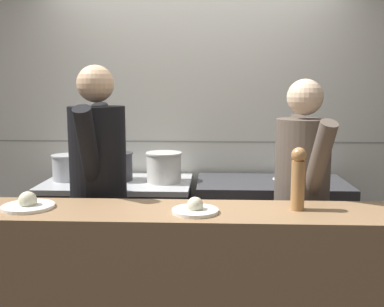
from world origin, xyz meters
TOP-DOWN VIEW (x-y plane):
  - wall_back_tiled at (0.00, 1.29)m, footprint 8.00×0.06m
  - oven_range at (-0.60, 0.89)m, footprint 1.16×0.71m
  - prep_counter at (0.61, 0.89)m, footprint 1.16×0.65m
  - pass_counter at (0.01, -0.30)m, footprint 3.02×0.45m
  - stock_pot at (-1.01, 0.90)m, footprint 0.24×0.24m
  - sauce_pot at (-0.61, 0.92)m, footprint 0.26×0.26m
  - braising_pot at (-0.23, 0.87)m, footprint 0.28×0.28m
  - mixing_bowl_steel at (0.74, 0.97)m, footprint 0.22×0.22m
  - chefs_knife at (0.79, 0.72)m, footprint 0.32×0.21m
  - plated_dish_main at (-0.83, -0.30)m, footprint 0.27×0.27m
  - plated_dish_appetiser at (0.06, -0.34)m, footprint 0.24×0.24m
  - pepper_mill at (0.59, -0.26)m, footprint 0.08×0.08m
  - chef_head_cook at (-0.58, 0.21)m, footprint 0.36×0.76m
  - chef_sous at (0.71, 0.20)m, footprint 0.41×0.73m

SIDE VIEW (x-z plane):
  - oven_range at x=-0.60m, z-range 0.00..0.88m
  - prep_counter at x=0.61m, z-range 0.00..0.88m
  - pass_counter at x=0.01m, z-range 0.00..0.97m
  - chefs_knife at x=0.79m, z-range 0.88..0.90m
  - chef_sous at x=0.71m, z-range 0.09..1.76m
  - mixing_bowl_steel at x=0.74m, z-range 0.89..0.98m
  - chef_head_cook at x=-0.58m, z-range 0.10..1.85m
  - stock_pot at x=-1.01m, z-range 0.88..1.09m
  - sauce_pot at x=-0.61m, z-range 0.88..1.11m
  - plated_dish_appetiser at x=0.06m, z-range 0.96..1.04m
  - plated_dish_main at x=-0.83m, z-range 0.95..1.05m
  - braising_pot at x=-0.23m, z-range 0.88..1.12m
  - pepper_mill at x=0.59m, z-range 0.99..1.32m
  - wall_back_tiled at x=0.00m, z-range 0.00..2.60m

